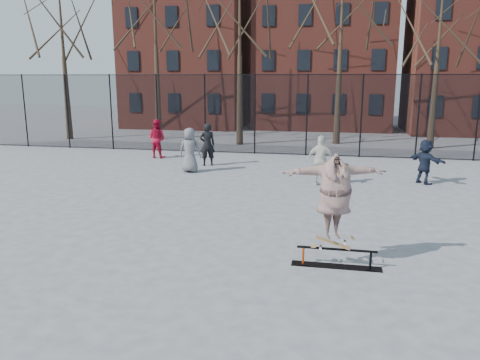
% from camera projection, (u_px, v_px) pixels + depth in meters
% --- Properties ---
extents(ground, '(100.00, 100.00, 0.00)m').
position_uv_depth(ground, '(220.00, 240.00, 11.20)').
color(ground, slate).
extents(skate_rail, '(1.83, 0.28, 0.40)m').
position_uv_depth(skate_rail, '(336.00, 259.00, 9.61)').
color(skate_rail, black).
rests_on(skate_rail, ground).
extents(skateboard, '(0.78, 0.19, 0.09)m').
position_uv_depth(skateboard, '(333.00, 246.00, 9.56)').
color(skateboard, olive).
rests_on(skateboard, skate_rail).
extents(skater, '(2.21, 1.22, 1.74)m').
position_uv_depth(skater, '(335.00, 202.00, 9.37)').
color(skater, '#773D99').
rests_on(skater, skateboard).
extents(bystander_grey, '(0.92, 0.62, 1.83)m').
position_uv_depth(bystander_grey, '(190.00, 150.00, 19.09)').
color(bystander_grey, slate).
rests_on(bystander_grey, ground).
extents(bystander_black, '(0.80, 0.69, 1.87)m').
position_uv_depth(bystander_black, '(207.00, 145.00, 20.56)').
color(bystander_black, black).
rests_on(bystander_black, ground).
extents(bystander_red, '(1.02, 0.86, 1.86)m').
position_uv_depth(bystander_red, '(157.00, 139.00, 22.58)').
color(bystander_red, '#A80E29').
rests_on(bystander_red, ground).
extents(bystander_white, '(1.12, 0.62, 1.81)m').
position_uv_depth(bystander_white, '(321.00, 161.00, 16.73)').
color(bystander_white, silver).
rests_on(bystander_white, ground).
extents(bystander_navy, '(1.33, 1.47, 1.63)m').
position_uv_depth(bystander_navy, '(425.00, 162.00, 17.03)').
color(bystander_navy, '#192032').
rests_on(bystander_navy, ground).
extents(fence, '(34.03, 0.07, 4.00)m').
position_uv_depth(fence, '(282.00, 114.00, 23.21)').
color(fence, black).
rests_on(fence, ground).
extents(tree_row, '(33.66, 7.46, 10.67)m').
position_uv_depth(tree_row, '(288.00, 13.00, 26.09)').
color(tree_row, black).
rests_on(tree_row, ground).
extents(rowhouses, '(29.00, 7.00, 13.00)m').
position_uv_depth(rowhouses, '(313.00, 47.00, 34.64)').
color(rowhouses, maroon).
rests_on(rowhouses, ground).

